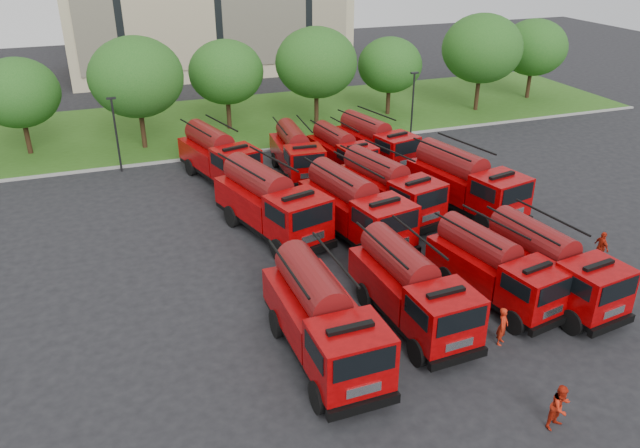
# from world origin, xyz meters

# --- Properties ---
(ground) EXTENTS (140.00, 140.00, 0.00)m
(ground) POSITION_xyz_m (0.00, 0.00, 0.00)
(ground) COLOR black
(ground) RESTS_ON ground
(lawn) EXTENTS (70.00, 16.00, 0.12)m
(lawn) POSITION_xyz_m (0.00, 26.00, 0.06)
(lawn) COLOR #2A5015
(lawn) RESTS_ON ground
(curb) EXTENTS (70.00, 0.30, 0.14)m
(curb) POSITION_xyz_m (0.00, 17.90, 0.07)
(curb) COLOR gray
(curb) RESTS_ON ground
(tree_1) EXTENTS (5.71, 5.71, 6.98)m
(tree_1) POSITION_xyz_m (-16.00, 23.00, 4.55)
(tree_1) COLOR #382314
(tree_1) RESTS_ON ground
(tree_2) EXTENTS (6.72, 6.72, 8.22)m
(tree_2) POSITION_xyz_m (-8.00, 21.50, 5.35)
(tree_2) COLOR #382314
(tree_2) RESTS_ON ground
(tree_3) EXTENTS (5.88, 5.88, 7.19)m
(tree_3) POSITION_xyz_m (-1.00, 24.00, 4.68)
(tree_3) COLOR #382314
(tree_3) RESTS_ON ground
(tree_4) EXTENTS (6.55, 6.55, 8.01)m
(tree_4) POSITION_xyz_m (6.00, 22.50, 5.22)
(tree_4) COLOR #382314
(tree_4) RESTS_ON ground
(tree_5) EXTENTS (5.46, 5.46, 6.68)m
(tree_5) POSITION_xyz_m (13.00, 23.50, 4.35)
(tree_5) COLOR #382314
(tree_5) RESTS_ON ground
(tree_6) EXTENTS (6.89, 6.89, 8.42)m
(tree_6) POSITION_xyz_m (21.00, 22.00, 5.49)
(tree_6) COLOR #382314
(tree_6) RESTS_ON ground
(tree_7) EXTENTS (6.05, 6.05, 7.39)m
(tree_7) POSITION_xyz_m (28.00, 24.00, 4.82)
(tree_7) COLOR #382314
(tree_7) RESTS_ON ground
(lamp_post_0) EXTENTS (0.60, 0.25, 5.11)m
(lamp_post_0) POSITION_xyz_m (-10.00, 17.20, 2.90)
(lamp_post_0) COLOR black
(lamp_post_0) RESTS_ON ground
(lamp_post_1) EXTENTS (0.60, 0.25, 5.11)m
(lamp_post_1) POSITION_xyz_m (12.00, 17.20, 2.90)
(lamp_post_1) COLOR black
(lamp_post_1) RESTS_ON ground
(fire_truck_0) EXTENTS (2.96, 7.71, 3.48)m
(fire_truck_0) POSITION_xyz_m (-4.03, -6.32, 1.75)
(fire_truck_0) COLOR black
(fire_truck_0) RESTS_ON ground
(fire_truck_1) EXTENTS (2.97, 7.35, 3.28)m
(fire_truck_1) POSITION_xyz_m (0.23, -5.36, 1.65)
(fire_truck_1) COLOR black
(fire_truck_1) RESTS_ON ground
(fire_truck_2) EXTENTS (3.58, 7.13, 3.10)m
(fire_truck_2) POSITION_xyz_m (4.54, -4.95, 1.56)
(fire_truck_2) COLOR black
(fire_truck_2) RESTS_ON ground
(fire_truck_3) EXTENTS (3.43, 7.43, 3.26)m
(fire_truck_3) POSITION_xyz_m (6.92, -5.68, 1.64)
(fire_truck_3) COLOR black
(fire_truck_3) RESTS_ON ground
(fire_truck_4) EXTENTS (4.84, 8.46, 3.65)m
(fire_truck_4) POSITION_xyz_m (-2.97, 4.67, 1.84)
(fire_truck_4) COLOR black
(fire_truck_4) RESTS_ON ground
(fire_truck_5) EXTENTS (4.11, 8.10, 3.52)m
(fire_truck_5) POSITION_xyz_m (1.08, 2.71, 1.77)
(fire_truck_5) COLOR black
(fire_truck_5) RESTS_ON ground
(fire_truck_6) EXTENTS (4.20, 7.70, 3.33)m
(fire_truck_6) POSITION_xyz_m (4.00, 4.74, 1.68)
(fire_truck_6) COLOR black
(fire_truck_6) RESTS_ON ground
(fire_truck_7) EXTENTS (4.29, 8.15, 3.53)m
(fire_truck_7) POSITION_xyz_m (8.44, 3.73, 1.78)
(fire_truck_7) COLOR black
(fire_truck_7) RESTS_ON ground
(fire_truck_8) EXTENTS (4.37, 7.77, 3.36)m
(fire_truck_8) POSITION_xyz_m (-4.01, 13.36, 1.69)
(fire_truck_8) COLOR black
(fire_truck_8) RESTS_ON ground
(fire_truck_9) EXTENTS (2.84, 6.89, 3.07)m
(fire_truck_9) POSITION_xyz_m (1.06, 12.63, 1.54)
(fire_truck_9) COLOR black
(fire_truck_9) RESTS_ON ground
(fire_truck_10) EXTENTS (3.03, 6.56, 2.88)m
(fire_truck_10) POSITION_xyz_m (4.03, 12.08, 1.45)
(fire_truck_10) COLOR black
(fire_truck_10) RESTS_ON ground
(fire_truck_11) EXTENTS (3.95, 7.37, 3.19)m
(fire_truck_11) POSITION_xyz_m (6.78, 12.66, 1.60)
(fire_truck_11) COLOR black
(fire_truck_11) RESTS_ON ground
(firefighter_0) EXTENTS (0.74, 0.72, 1.65)m
(firefighter_0) POSITION_xyz_m (3.01, -7.98, 0.00)
(firefighter_0) COLOR #B2200D
(firefighter_0) RESTS_ON ground
(firefighter_1) EXTENTS (0.90, 0.63, 1.69)m
(firefighter_1) POSITION_xyz_m (2.09, -12.56, 0.00)
(firefighter_1) COLOR #B2200D
(firefighter_1) RESTS_ON ground
(firefighter_2) EXTENTS (0.64, 1.02, 1.65)m
(firefighter_2) POSITION_xyz_m (11.54, -3.98, 0.00)
(firefighter_2) COLOR #B2200D
(firefighter_2) RESTS_ON ground
(firefighter_3) EXTENTS (0.97, 0.53, 1.47)m
(firefighter_3) POSITION_xyz_m (8.88, -8.03, 0.00)
(firefighter_3) COLOR black
(firefighter_3) RESTS_ON ground
(firefighter_4) EXTENTS (0.83, 0.66, 1.50)m
(firefighter_4) POSITION_xyz_m (0.62, 1.15, 0.00)
(firefighter_4) COLOR black
(firefighter_4) RESTS_ON ground
(firefighter_5) EXTENTS (1.58, 0.88, 1.61)m
(firefighter_5) POSITION_xyz_m (9.27, 5.31, 0.00)
(firefighter_5) COLOR #B2200D
(firefighter_5) RESTS_ON ground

